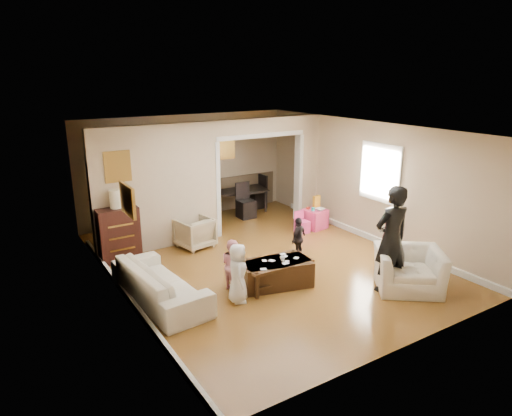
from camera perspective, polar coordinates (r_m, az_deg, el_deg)
floor at (r=9.09m, az=0.67°, el=-6.66°), size 7.00×7.00×0.00m
partition_left at (r=9.64m, az=-12.07°, el=2.49°), size 2.75×0.18×2.60m
partition_right at (r=11.49m, az=6.27°, el=5.00°), size 0.55×0.18×2.60m
partition_header at (r=10.52m, az=0.47°, el=10.24°), size 2.22×0.18×0.35m
window_pane at (r=10.03m, az=15.27°, el=4.27°), size 0.03×0.95×1.10m
framed_art_partition at (r=9.19m, az=-16.89°, el=4.97°), size 0.45×0.03×0.55m
framed_art_sofa_wall at (r=6.91m, az=-15.74°, el=0.95°), size 0.03×0.55×0.40m
framed_art_alcove at (r=12.02m, az=-3.78°, el=7.52°), size 0.45×0.03×0.55m
sofa at (r=7.66m, az=-11.90°, el=-9.10°), size 1.02×2.21×0.62m
armchair_back at (r=9.79m, az=-7.65°, el=-3.06°), size 0.81×0.83×0.64m
armchair_front at (r=8.29m, az=18.50°, el=-7.29°), size 1.44×1.41×0.71m
dresser at (r=9.38m, az=-16.79°, el=-3.13°), size 0.78×0.44×1.07m
table_lamp at (r=9.17m, az=-17.16°, el=1.09°), size 0.22×0.22×0.36m
potted_plant at (r=9.23m, az=-15.96°, el=1.16°), size 0.29×0.25×0.32m
coffee_table at (r=8.04m, az=2.51°, el=-8.14°), size 1.32×0.88×0.45m
coffee_cup at (r=7.95m, az=3.34°, el=-6.34°), size 0.11×0.11×0.08m
play_table at (r=10.99m, az=7.34°, el=-1.34°), size 0.55×0.55×0.46m
cereal_box at (r=11.03m, az=7.57°, el=0.78°), size 0.21×0.10×0.30m
cyan_cup at (r=10.81m, az=7.15°, el=-0.14°), size 0.08×0.08×0.08m
toy_block at (r=10.93m, az=6.50°, el=-0.01°), size 0.10×0.09×0.05m
play_bowl at (r=10.86m, az=7.99°, el=-0.17°), size 0.25×0.25×0.05m
dining_table at (r=12.20m, az=-2.81°, el=0.95°), size 1.88×1.27×0.61m
adult_person at (r=7.93m, az=16.52°, el=-3.77°), size 0.71×0.50×1.84m
child_kneel_a at (r=7.40m, az=-2.29°, el=-8.13°), size 0.48×0.57×0.99m
child_kneel_b at (r=7.85m, az=-2.97°, el=-7.04°), size 0.38×0.46×0.89m
child_toddler at (r=9.10m, az=5.32°, el=-3.78°), size 0.55×0.41×0.87m
craft_papers at (r=7.98m, az=2.92°, el=-6.56°), size 0.87×0.46×0.00m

